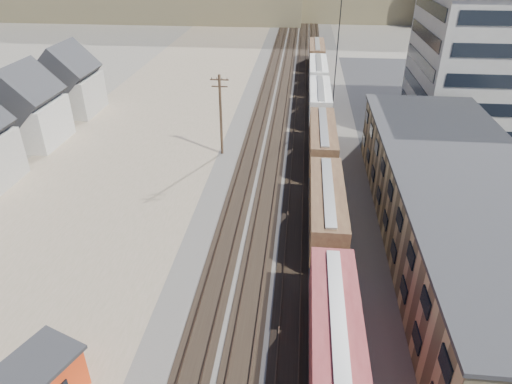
# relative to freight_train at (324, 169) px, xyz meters

# --- Properties ---
(ballast_bed) EXTENTS (18.00, 200.00, 0.06)m
(ballast_bed) POSITION_rel_freight_train_xyz_m (-3.80, 16.74, -2.76)
(ballast_bed) COLOR #4C4742
(ballast_bed) RESTS_ON ground
(dirt_yard) EXTENTS (24.00, 180.00, 0.03)m
(dirt_yard) POSITION_rel_freight_train_xyz_m (-23.80, 6.74, -2.78)
(dirt_yard) COLOR #7E7257
(dirt_yard) RESTS_ON ground
(asphalt_lot) EXTENTS (26.00, 120.00, 0.04)m
(asphalt_lot) POSITION_rel_freight_train_xyz_m (18.20, 1.74, -2.77)
(asphalt_lot) COLOR #232326
(asphalt_lot) RESTS_ON ground
(rail_tracks) EXTENTS (11.40, 200.00, 0.24)m
(rail_tracks) POSITION_rel_freight_train_xyz_m (-4.35, 16.74, -2.68)
(rail_tracks) COLOR black
(rail_tracks) RESTS_ON ground
(freight_train) EXTENTS (3.00, 119.74, 4.46)m
(freight_train) POSITION_rel_freight_train_xyz_m (0.00, 0.00, 0.00)
(freight_train) COLOR black
(freight_train) RESTS_ON ground
(warehouse) EXTENTS (12.40, 40.40, 7.25)m
(warehouse) POSITION_rel_freight_train_xyz_m (11.18, -8.26, 0.86)
(warehouse) COLOR tan
(warehouse) RESTS_ON ground
(office_tower) EXTENTS (22.60, 18.60, 18.45)m
(office_tower) POSITION_rel_freight_train_xyz_m (24.15, 21.69, 6.47)
(office_tower) COLOR #9E998E
(office_tower) RESTS_ON ground
(utility_pole_north) EXTENTS (2.20, 0.32, 10.00)m
(utility_pole_north) POSITION_rel_freight_train_xyz_m (-12.30, 8.74, 2.50)
(utility_pole_north) COLOR #382619
(utility_pole_north) RESTS_ON ground
(radio_mast) EXTENTS (1.20, 0.16, 18.00)m
(radio_mast) POSITION_rel_freight_train_xyz_m (2.20, 26.74, 6.33)
(radio_mast) COLOR black
(radio_mast) RESTS_ON ground
(maintenance_shed) EXTENTS (4.81, 5.38, 3.25)m
(maintenance_shed) POSITION_rel_freight_train_xyz_m (-16.92, -26.66, -1.13)
(maintenance_shed) COLOR #EE4316
(maintenance_shed) RESTS_ON ground
(parked_car_far) EXTENTS (2.40, 4.92, 1.62)m
(parked_car_far) POSITION_rel_freight_train_xyz_m (21.96, 23.51, -1.99)
(parked_car_far) COLOR white
(parked_car_far) RESTS_ON ground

